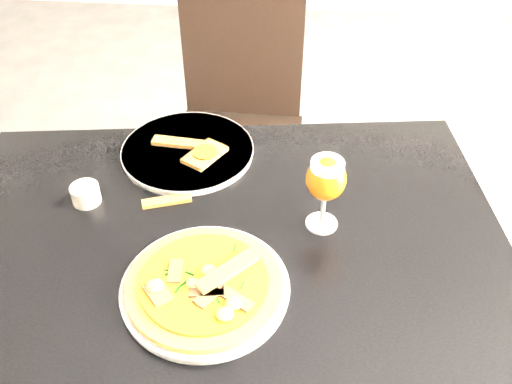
# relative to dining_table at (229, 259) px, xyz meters

# --- Properties ---
(dining_table) EXTENTS (1.30, 0.95, 0.75)m
(dining_table) POSITION_rel_dining_table_xyz_m (0.00, 0.00, 0.00)
(dining_table) COLOR black
(dining_table) RESTS_ON ground
(chair_far) EXTENTS (0.44, 0.44, 0.92)m
(chair_far) POSITION_rel_dining_table_xyz_m (-0.06, 0.74, -0.15)
(chair_far) COLOR black
(chair_far) RESTS_ON ground
(plate_main) EXTENTS (0.37, 0.37, 0.02)m
(plate_main) POSITION_rel_dining_table_xyz_m (-0.02, -0.17, 0.10)
(plate_main) COLOR white
(plate_main) RESTS_ON dining_table
(pizza) EXTENTS (0.30, 0.30, 0.03)m
(pizza) POSITION_rel_dining_table_xyz_m (-0.02, -0.17, 0.12)
(pizza) COLOR #995F24
(pizza) RESTS_ON plate_main
(plate_second) EXTENTS (0.45, 0.45, 0.02)m
(plate_second) POSITION_rel_dining_table_xyz_m (-0.13, 0.26, 0.10)
(plate_second) COLOR white
(plate_second) RESTS_ON dining_table
(crust_scraps) EXTENTS (0.20, 0.13, 0.02)m
(crust_scraps) POSITION_rel_dining_table_xyz_m (-0.11, 0.25, 0.11)
(crust_scraps) COLOR #995F24
(crust_scraps) RESTS_ON plate_second
(loose_crust) EXTENTS (0.11, 0.06, 0.01)m
(loose_crust) POSITION_rel_dining_table_xyz_m (-0.15, 0.08, 0.09)
(loose_crust) COLOR #995F24
(loose_crust) RESTS_ON dining_table
(sauce_cup) EXTENTS (0.07, 0.07, 0.04)m
(sauce_cup) POSITION_rel_dining_table_xyz_m (-0.33, 0.07, 0.11)
(sauce_cup) COLOR beige
(sauce_cup) RESTS_ON dining_table
(beer_glass) EXTENTS (0.08, 0.08, 0.18)m
(beer_glass) POSITION_rel_dining_table_xyz_m (0.20, 0.04, 0.22)
(beer_glass) COLOR silver
(beer_glass) RESTS_ON dining_table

